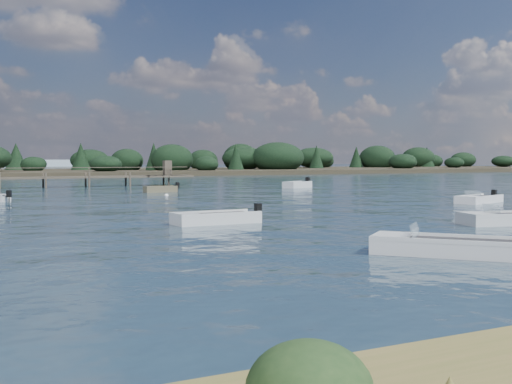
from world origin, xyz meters
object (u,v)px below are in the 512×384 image
tender_far_grey_b (297,186)px  dinghy_mid_white_a (510,221)px  dinghy_mid_grey (216,220)px  dinghy_near_olive (447,250)px  tender_far_white (160,190)px  dinghy_mid_white_b (479,201)px

tender_far_grey_b → dinghy_mid_white_a: tender_far_grey_b is taller
dinghy_mid_grey → dinghy_near_olive: bearing=-78.1°
tender_far_white → dinghy_mid_white_b: (14.37, -22.42, -0.01)m
dinghy_near_olive → tender_far_grey_b: size_ratio=1.18×
dinghy_mid_grey → tender_far_white: (6.43, 26.80, 0.01)m
dinghy_mid_grey → tender_far_white: 27.56m
dinghy_mid_grey → tender_far_white: size_ratio=1.36×
dinghy_mid_grey → dinghy_near_olive: size_ratio=0.96×
dinghy_mid_white_a → dinghy_mid_grey: bearing=151.5°
tender_far_white → dinghy_mid_white_a: 33.48m
tender_far_white → dinghy_mid_white_a: dinghy_mid_white_a is taller
dinghy_mid_white_b → dinghy_near_olive: bearing=-138.5°
dinghy_mid_grey → tender_far_grey_b: 35.39m
tender_far_white → dinghy_mid_white_b: size_ratio=0.72×
tender_far_grey_b → dinghy_mid_white_a: size_ratio=0.77×
dinghy_near_olive → dinghy_mid_grey: bearing=101.9°
dinghy_mid_grey → tender_far_white: bearing=76.5°
dinghy_mid_grey → dinghy_mid_white_a: 13.17m
tender_far_white → tender_far_grey_b: size_ratio=0.83×
tender_far_white → dinghy_mid_white_a: (5.14, -33.08, -0.00)m
dinghy_near_olive → tender_far_grey_b: (18.69, 40.18, 0.03)m
tender_far_white → tender_far_grey_b: tender_far_grey_b is taller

